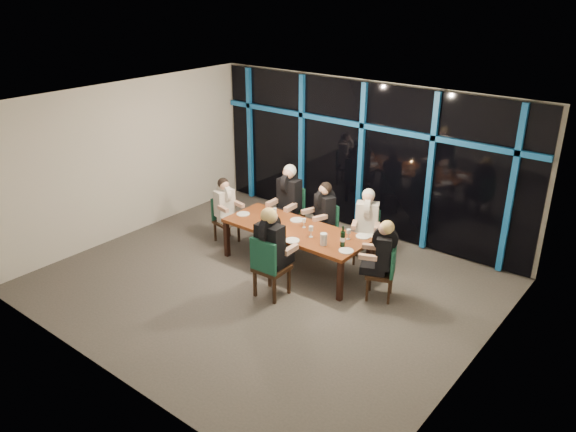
# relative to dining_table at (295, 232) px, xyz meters

# --- Properties ---
(room) EXTENTS (7.04, 7.00, 3.02)m
(room) POSITION_rel_dining_table_xyz_m (0.00, -0.80, 1.34)
(room) COLOR #57514D
(room) RESTS_ON ground
(window_wall) EXTENTS (6.86, 0.43, 2.94)m
(window_wall) POSITION_rel_dining_table_xyz_m (0.01, 2.13, 0.87)
(window_wall) COLOR black
(window_wall) RESTS_ON ground
(dining_table) EXTENTS (2.60, 1.00, 0.75)m
(dining_table) POSITION_rel_dining_table_xyz_m (0.00, 0.00, 0.00)
(dining_table) COLOR brown
(dining_table) RESTS_ON ground
(chair_far_left) EXTENTS (0.50, 0.50, 1.03)m
(chair_far_left) POSITION_rel_dining_table_xyz_m (-0.82, 0.91, -0.10)
(chair_far_left) COLOR black
(chair_far_left) RESTS_ON ground
(chair_far_mid) EXTENTS (0.55, 0.55, 0.93)m
(chair_far_mid) POSITION_rel_dining_table_xyz_m (0.04, 0.89, -0.16)
(chair_far_mid) COLOR black
(chair_far_mid) RESTS_ON ground
(chair_far_right) EXTENTS (0.58, 0.58, 0.94)m
(chair_far_right) POSITION_rel_dining_table_xyz_m (0.83, 1.02, -0.16)
(chair_far_right) COLOR black
(chair_far_right) RESTS_ON ground
(chair_end_left) EXTENTS (0.48, 0.48, 0.88)m
(chair_end_left) POSITION_rel_dining_table_xyz_m (-1.76, 0.02, -0.19)
(chair_end_left) COLOR black
(chair_end_left) RESTS_ON ground
(chair_end_right) EXTENTS (0.56, 0.56, 0.92)m
(chair_end_right) POSITION_rel_dining_table_xyz_m (1.76, 0.06, -0.17)
(chair_end_right) COLOR black
(chair_end_right) RESTS_ON ground
(chair_near_mid) EXTENTS (0.51, 0.51, 1.05)m
(chair_near_mid) POSITION_rel_dining_table_xyz_m (0.30, -1.08, -0.09)
(chair_near_mid) COLOR black
(chair_near_mid) RESTS_ON ground
(diner_far_left) EXTENTS (0.52, 0.65, 1.01)m
(diner_far_left) POSITION_rel_dining_table_xyz_m (-0.81, 0.82, 0.30)
(diner_far_left) COLOR black
(diner_far_left) RESTS_ON ground
(diner_far_mid) EXTENTS (0.56, 0.63, 0.90)m
(diner_far_mid) POSITION_rel_dining_table_xyz_m (0.01, 0.82, 0.21)
(diner_far_mid) COLOR black
(diner_far_mid) RESTS_ON ground
(diner_far_right) EXTENTS (0.60, 0.65, 0.92)m
(diner_far_right) POSITION_rel_dining_table_xyz_m (0.86, 0.95, 0.22)
(diner_far_right) COLOR silver
(diner_far_right) RESTS_ON ground
(diner_end_left) EXTENTS (0.58, 0.48, 0.86)m
(diner_end_left) POSITION_rel_dining_table_xyz_m (-1.68, 0.01, 0.16)
(diner_end_left) COLOR silver
(diner_end_left) RESTS_ON ground
(diner_end_right) EXTENTS (0.63, 0.57, 0.90)m
(diner_end_right) POSITION_rel_dining_table_xyz_m (1.69, 0.03, 0.20)
(diner_end_right) COLOR black
(diner_end_right) RESTS_ON ground
(diner_near_mid) EXTENTS (0.53, 0.66, 1.02)m
(diner_near_mid) POSITION_rel_dining_table_xyz_m (0.29, -0.99, 0.32)
(diner_near_mid) COLOR black
(diner_near_mid) RESTS_ON ground
(plate_far_left) EXTENTS (0.24, 0.24, 0.01)m
(plate_far_left) POSITION_rel_dining_table_xyz_m (-0.79, 0.26, 0.08)
(plate_far_left) COLOR white
(plate_far_left) RESTS_ON dining_table
(plate_far_mid) EXTENTS (0.24, 0.24, 0.01)m
(plate_far_mid) POSITION_rel_dining_table_xyz_m (-0.19, 0.29, 0.08)
(plate_far_mid) COLOR white
(plate_far_mid) RESTS_ON dining_table
(plate_far_right) EXTENTS (0.24, 0.24, 0.01)m
(plate_far_right) POSITION_rel_dining_table_xyz_m (1.10, 0.44, 0.08)
(plate_far_right) COLOR white
(plate_far_right) RESTS_ON dining_table
(plate_end_left) EXTENTS (0.24, 0.24, 0.01)m
(plate_end_left) POSITION_rel_dining_table_xyz_m (-1.13, -0.10, 0.08)
(plate_end_left) COLOR white
(plate_end_left) RESTS_ON dining_table
(plate_end_right) EXTENTS (0.24, 0.24, 0.01)m
(plate_end_right) POSITION_rel_dining_table_xyz_m (1.17, -0.19, 0.08)
(plate_end_right) COLOR white
(plate_end_right) RESTS_ON dining_table
(plate_near_mid) EXTENTS (0.24, 0.24, 0.01)m
(plate_near_mid) POSITION_rel_dining_table_xyz_m (0.27, -0.42, 0.08)
(plate_near_mid) COLOR white
(plate_near_mid) RESTS_ON dining_table
(wine_bottle) EXTENTS (0.08, 0.08, 0.35)m
(wine_bottle) POSITION_rel_dining_table_xyz_m (1.03, -0.08, 0.20)
(wine_bottle) COLOR black
(wine_bottle) RESTS_ON dining_table
(water_pitcher) EXTENTS (0.12, 0.11, 0.20)m
(water_pitcher) POSITION_rel_dining_table_xyz_m (0.75, -0.23, 0.17)
(water_pitcher) COLOR silver
(water_pitcher) RESTS_ON dining_table
(tea_light) EXTENTS (0.05, 0.05, 0.03)m
(tea_light) POSITION_rel_dining_table_xyz_m (-0.11, -0.31, 0.08)
(tea_light) COLOR #F7A14A
(tea_light) RESTS_ON dining_table
(wine_glass_a) EXTENTS (0.06, 0.06, 0.16)m
(wine_glass_a) POSITION_rel_dining_table_xyz_m (-0.38, -0.08, 0.18)
(wine_glass_a) COLOR silver
(wine_glass_a) RESTS_ON dining_table
(wine_glass_b) EXTENTS (0.06, 0.06, 0.17)m
(wine_glass_b) POSITION_rel_dining_table_xyz_m (0.09, 0.13, 0.19)
(wine_glass_b) COLOR white
(wine_glass_b) RESTS_ON dining_table
(wine_glass_c) EXTENTS (0.07, 0.07, 0.19)m
(wine_glass_c) POSITION_rel_dining_table_xyz_m (0.42, -0.11, 0.21)
(wine_glass_c) COLOR silver
(wine_glass_c) RESTS_ON dining_table
(wine_glass_d) EXTENTS (0.06, 0.06, 0.17)m
(wine_glass_d) POSITION_rel_dining_table_xyz_m (-0.61, 0.18, 0.19)
(wine_glass_d) COLOR silver
(wine_glass_d) RESTS_ON dining_table
(wine_glass_e) EXTENTS (0.07, 0.07, 0.18)m
(wine_glass_e) POSITION_rel_dining_table_xyz_m (0.95, 0.21, 0.20)
(wine_glass_e) COLOR silver
(wine_glass_e) RESTS_ON dining_table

